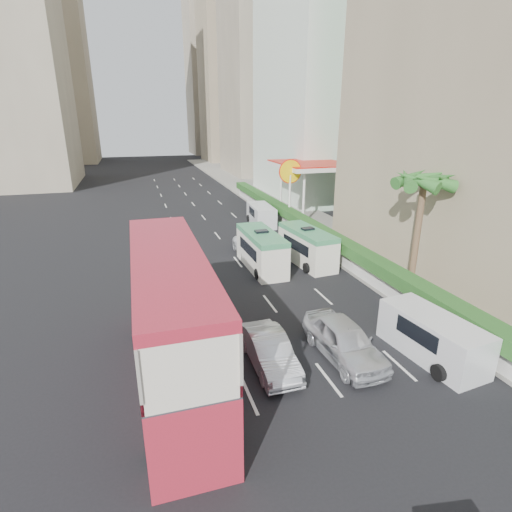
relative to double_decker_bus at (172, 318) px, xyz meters
name	(u,v)px	position (x,y,z in m)	size (l,w,h in m)	color
ground_plane	(316,351)	(6.00, 0.00, -2.53)	(200.00, 200.00, 0.00)	black
double_decker_bus	(172,318)	(0.00, 0.00, 0.00)	(2.50, 11.00, 5.06)	#B02234
car_silver_lane_a	(269,366)	(3.69, -0.45, -2.53)	(1.46, 4.20, 1.38)	silver
car_silver_lane_b	(343,357)	(6.90, -0.78, -2.53)	(1.91, 4.75, 1.62)	silver
van_asset	(256,256)	(7.21, 12.78, -2.53)	(2.38, 5.16, 1.44)	silver
minibus_near	(261,250)	(6.83, 10.41, -1.28)	(1.87, 5.62, 2.49)	silver
minibus_far	(307,246)	(10.16, 10.46, -1.33)	(1.80, 5.41, 2.40)	silver
panel_van_near	(432,337)	(10.45, -1.78, -1.61)	(1.84, 4.61, 1.84)	silver
panel_van_far	(261,215)	(10.38, 21.55, -1.61)	(1.83, 4.58, 1.83)	silver
sidewalk	(293,213)	(15.00, 25.00, -2.44)	(6.00, 120.00, 0.18)	#99968C
kerb_wall	(312,237)	(12.20, 14.00, -1.85)	(0.30, 44.00, 1.00)	silver
hedge	(313,227)	(12.20, 14.00, -1.00)	(1.10, 44.00, 0.70)	#2D6626
palm_tree	(417,237)	(13.80, 4.00, 0.85)	(0.36, 0.36, 6.40)	brown
shell_station	(310,190)	(16.00, 23.00, 0.22)	(6.50, 8.00, 5.50)	silver
tower_mid	(273,21)	(24.00, 58.00, 22.47)	(16.00, 16.00, 50.00)	tan
tower_far_a	(233,60)	(23.00, 82.00, 19.47)	(14.00, 14.00, 44.00)	tan
tower_far_b	(214,78)	(23.00, 104.00, 17.47)	(14.00, 14.00, 40.00)	tan
tower_left_b	(47,52)	(-16.00, 90.00, 20.47)	(16.00, 16.00, 46.00)	tan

